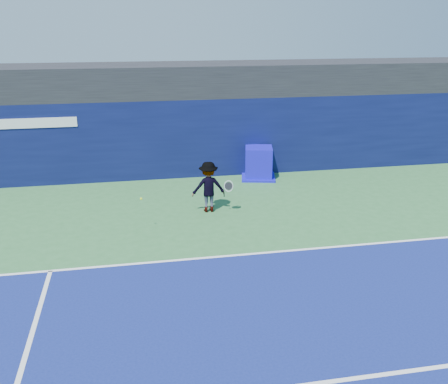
# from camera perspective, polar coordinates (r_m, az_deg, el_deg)

# --- Properties ---
(ground) EXTENTS (80.00, 80.00, 0.00)m
(ground) POSITION_cam_1_polar(r_m,az_deg,el_deg) (10.63, 6.89, -14.09)
(ground) COLOR #306C37
(ground) RESTS_ON ground
(baseline) EXTENTS (24.00, 0.10, 0.01)m
(baseline) POSITION_cam_1_polar(r_m,az_deg,el_deg) (13.14, 2.98, -7.09)
(baseline) COLOR white
(baseline) RESTS_ON ground
(service_line) EXTENTS (24.00, 0.10, 0.01)m
(service_line) POSITION_cam_1_polar(r_m,az_deg,el_deg) (9.12, 10.88, -20.67)
(service_line) COLOR white
(service_line) RESTS_ON ground
(stadium_band) EXTENTS (36.00, 3.00, 1.20)m
(stadium_band) POSITION_cam_1_polar(r_m,az_deg,el_deg) (20.28, -2.63, 12.78)
(stadium_band) COLOR black
(stadium_band) RESTS_ON back_wall_assembly
(back_wall_assembly) EXTENTS (36.00, 1.03, 3.00)m
(back_wall_assembly) POSITION_cam_1_polar(r_m,az_deg,el_deg) (19.64, -2.12, 6.37)
(back_wall_assembly) COLOR #0A103C
(back_wall_assembly) RESTS_ON ground
(equipment_cart) EXTENTS (1.52, 1.52, 1.22)m
(equipment_cart) POSITION_cam_1_polar(r_m,az_deg,el_deg) (19.29, 3.96, 3.21)
(equipment_cart) COLOR #140DBD
(equipment_cart) RESTS_ON ground
(tennis_player) EXTENTS (1.27, 0.69, 1.63)m
(tennis_player) POSITION_cam_1_polar(r_m,az_deg,el_deg) (15.75, -1.78, 0.60)
(tennis_player) COLOR silver
(tennis_player) RESTS_ON ground
(tennis_ball) EXTENTS (0.07, 0.07, 0.07)m
(tennis_ball) POSITION_cam_1_polar(r_m,az_deg,el_deg) (14.36, -9.45, -0.76)
(tennis_ball) COLOR #DDF11A
(tennis_ball) RESTS_ON ground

